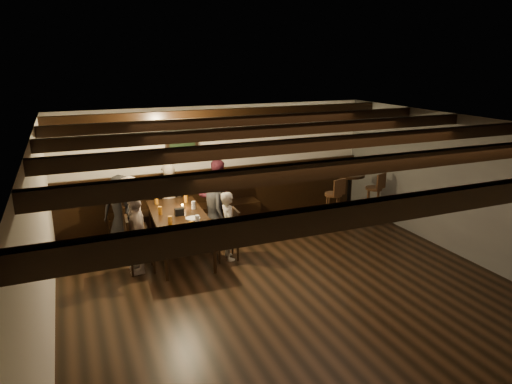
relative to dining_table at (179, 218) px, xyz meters
name	(u,v)px	position (x,y,z in m)	size (l,w,h in m)	color
room	(227,187)	(0.94, 0.16, 0.40)	(7.00, 7.00, 7.00)	black
dining_table	(179,218)	(0.00, 0.00, 0.00)	(0.99, 2.00, 0.73)	black
chair_left_near	(135,236)	(-0.69, 0.49, -0.41)	(0.42, 0.42, 0.87)	black
chair_left_far	(140,255)	(-0.74, -0.41, -0.39)	(0.44, 0.44, 0.92)	black
chair_right_near	(214,225)	(0.74, 0.41, -0.39)	(0.44, 0.44, 0.92)	black
chair_right_far	(227,244)	(0.69, -0.49, -0.41)	(0.42, 0.42, 0.86)	black
person_bench_left	(121,209)	(-0.85, 0.95, -0.03)	(0.63, 0.41, 1.29)	black
person_bench_centre	(169,199)	(0.06, 1.05, 0.03)	(0.51, 0.34, 1.40)	gray
person_bench_right	(216,196)	(0.95, 0.85, 0.04)	(0.70, 0.54, 1.43)	#541D2C
person_left_near	(132,214)	(-0.72, 0.49, 0.00)	(0.87, 0.50, 1.35)	#B6A89A
person_left_far	(137,234)	(-0.77, -0.41, -0.04)	(0.74, 0.31, 1.27)	gray
person_right_near	(215,206)	(0.77, 0.41, -0.01)	(0.64, 0.42, 1.32)	#2A2A2C
person_right_far	(229,226)	(0.72, -0.49, -0.08)	(0.43, 0.28, 1.19)	#B9B19C
pint_a	(156,201)	(-0.24, 0.71, 0.13)	(0.07, 0.07, 0.14)	#BF7219
pint_b	(186,198)	(0.29, 0.64, 0.13)	(0.07, 0.07, 0.14)	#BF7219
pint_c	(160,211)	(-0.29, 0.12, 0.13)	(0.07, 0.07, 0.14)	#BF7219
pint_d	(194,205)	(0.31, 0.18, 0.13)	(0.07, 0.07, 0.14)	silver
pint_e	(170,220)	(-0.24, -0.44, 0.13)	(0.07, 0.07, 0.14)	#BF7219
pint_f	(197,219)	(0.17, -0.56, 0.13)	(0.07, 0.07, 0.14)	silver
pint_g	(191,226)	(0.01, -0.80, 0.13)	(0.07, 0.07, 0.14)	#BF7219
plate_near	(177,229)	(-0.19, -0.69, 0.07)	(0.24, 0.24, 0.01)	white
plate_far	(193,218)	(0.16, -0.31, 0.07)	(0.24, 0.24, 0.01)	white
condiment_caddy	(179,212)	(0.00, -0.05, 0.12)	(0.15, 0.10, 0.12)	black
candle	(182,207)	(0.14, 0.29, 0.09)	(0.05, 0.05, 0.05)	beige
high_top_table	(349,191)	(3.57, 0.20, 0.02)	(0.60, 0.60, 1.06)	black
bar_stool_left	(333,211)	(3.08, -0.01, -0.28)	(0.35, 0.37, 1.07)	#372311
bar_stool_right	(373,204)	(4.08, 0.04, -0.28)	(0.37, 0.38, 1.07)	#372311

